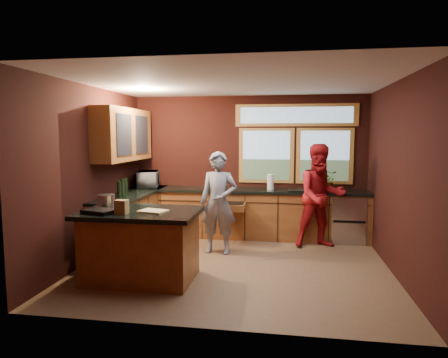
% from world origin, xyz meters
% --- Properties ---
extents(floor, '(4.50, 4.50, 0.00)m').
position_xyz_m(floor, '(0.00, 0.00, 0.00)').
color(floor, brown).
rests_on(floor, ground).
extents(room_shell, '(4.52, 4.02, 2.71)m').
position_xyz_m(room_shell, '(-0.60, 0.32, 1.80)').
color(room_shell, black).
rests_on(room_shell, ground).
extents(back_counter, '(4.50, 0.64, 0.93)m').
position_xyz_m(back_counter, '(0.20, 1.70, 0.46)').
color(back_counter, '#5F2F16').
rests_on(back_counter, floor).
extents(left_counter, '(0.64, 2.30, 0.93)m').
position_xyz_m(left_counter, '(-1.95, 0.85, 0.47)').
color(left_counter, '#5F2F16').
rests_on(left_counter, floor).
extents(island, '(1.55, 1.05, 0.95)m').
position_xyz_m(island, '(-1.17, -0.77, 0.48)').
color(island, '#5F2F16').
rests_on(island, floor).
extents(person_grey, '(0.63, 0.43, 1.68)m').
position_xyz_m(person_grey, '(-0.35, 0.61, 0.84)').
color(person_grey, slate).
rests_on(person_grey, floor).
extents(person_red, '(1.03, 0.89, 1.80)m').
position_xyz_m(person_red, '(1.33, 1.23, 0.90)').
color(person_red, maroon).
rests_on(person_red, floor).
extents(microwave, '(0.52, 0.65, 0.32)m').
position_xyz_m(microwave, '(-1.92, 1.63, 1.09)').
color(microwave, '#999999').
rests_on(microwave, left_counter).
extents(potted_plant, '(0.33, 0.28, 0.36)m').
position_xyz_m(potted_plant, '(1.50, 1.75, 1.11)').
color(potted_plant, '#999999').
rests_on(potted_plant, back_counter).
extents(paper_towel, '(0.12, 0.12, 0.28)m').
position_xyz_m(paper_towel, '(0.45, 1.70, 1.07)').
color(paper_towel, silver).
rests_on(paper_towel, back_counter).
extents(cutting_board, '(0.40, 0.34, 0.02)m').
position_xyz_m(cutting_board, '(-0.97, -0.82, 0.95)').
color(cutting_board, tan).
rests_on(cutting_board, island).
extents(stock_pot, '(0.24, 0.24, 0.18)m').
position_xyz_m(stock_pot, '(-1.72, -0.62, 1.03)').
color(stock_pot, '#BBBABF').
rests_on(stock_pot, island).
extents(paper_bag, '(0.16, 0.13, 0.18)m').
position_xyz_m(paper_bag, '(-1.32, -1.02, 1.03)').
color(paper_bag, brown).
rests_on(paper_bag, island).
extents(black_tray, '(0.46, 0.38, 0.05)m').
position_xyz_m(black_tray, '(-1.62, -1.02, 0.97)').
color(black_tray, black).
rests_on(black_tray, island).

